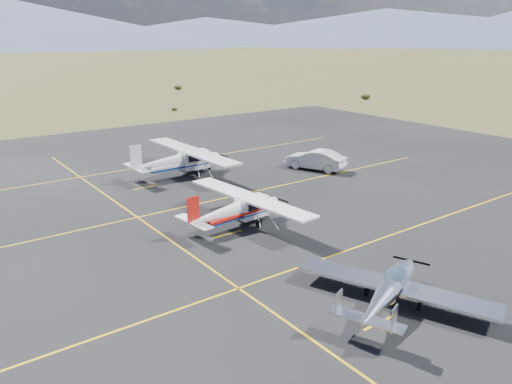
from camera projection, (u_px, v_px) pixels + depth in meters
name	position (u px, v px, depth m)	size (l,w,h in m)	color
ground	(366.00, 269.00, 23.86)	(1600.00, 1600.00, 0.00)	#383D1C
apron	(275.00, 225.00, 29.24)	(72.00, 72.00, 0.02)	black
aircraft_low_wing	(391.00, 288.00, 20.24)	(6.21, 8.29, 1.84)	silver
aircraft_cessna	(237.00, 209.00, 28.73)	(5.91, 9.82, 2.48)	white
aircraft_plain	(179.00, 160.00, 38.94)	(6.91, 11.56, 2.93)	silver
sedan	(315.00, 160.00, 40.98)	(1.72, 4.93, 1.62)	white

